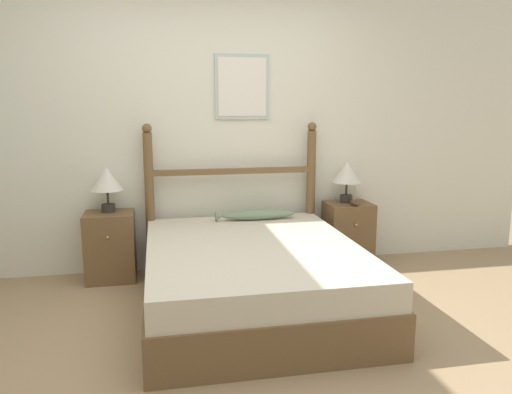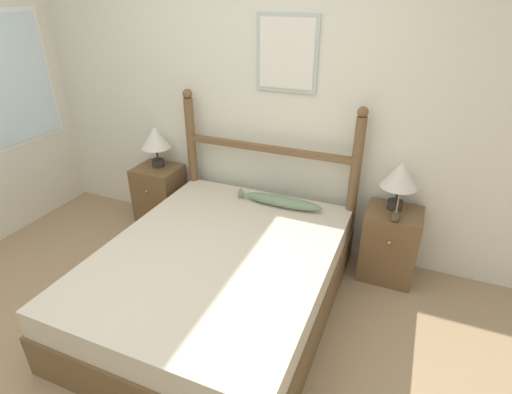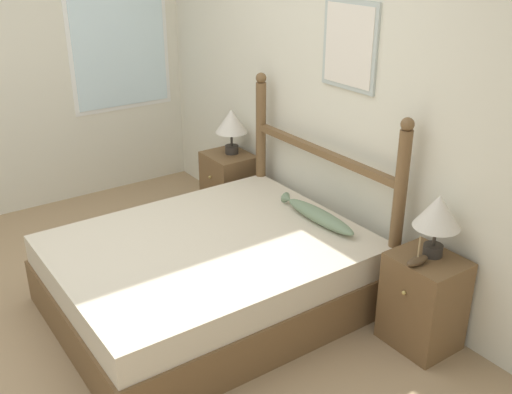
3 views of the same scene
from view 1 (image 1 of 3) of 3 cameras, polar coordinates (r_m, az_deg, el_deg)
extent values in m
plane|color=#9E7F5B|center=(3.23, -1.79, -17.21)|extent=(16.00, 16.00, 0.00)
cube|color=beige|center=(4.58, -5.53, 7.66)|extent=(6.40, 0.06, 2.55)
cube|color=#ADB7B2|center=(4.58, -1.60, 12.47)|extent=(0.49, 0.02, 0.57)
cube|color=silver|center=(4.57, -1.57, 12.47)|extent=(0.43, 0.01, 0.51)
cube|color=brown|center=(3.78, -0.40, -10.43)|extent=(1.56, 1.97, 0.30)
cube|color=beige|center=(3.70, -0.41, -6.87)|extent=(1.52, 1.93, 0.19)
cylinder|color=brown|center=(4.49, -12.03, -0.86)|extent=(0.08, 0.08, 1.26)
sphere|color=brown|center=(4.41, -12.37, 7.67)|extent=(0.08, 0.08, 0.08)
cylinder|color=brown|center=(4.71, 6.26, -0.16)|extent=(0.08, 0.08, 1.26)
sphere|color=brown|center=(4.63, 6.42, 7.98)|extent=(0.08, 0.08, 0.08)
cube|color=brown|center=(4.50, -2.70, 2.97)|extent=(1.48, 0.06, 0.05)
cube|color=brown|center=(4.50, -16.29, -5.44)|extent=(0.41, 0.35, 0.59)
sphere|color=tan|center=(4.28, -16.59, -4.45)|extent=(0.02, 0.02, 0.02)
cube|color=brown|center=(4.81, 10.45, -4.15)|extent=(0.41, 0.35, 0.59)
sphere|color=tan|center=(4.61, 11.37, -3.15)|extent=(0.02, 0.02, 0.02)
cylinder|color=#2D2823|center=(4.46, -16.51, -1.20)|extent=(0.11, 0.11, 0.07)
cylinder|color=#2D2823|center=(4.44, -16.58, -0.01)|extent=(0.02, 0.02, 0.12)
cone|color=beige|center=(4.42, -16.69, 2.01)|extent=(0.27, 0.27, 0.20)
cylinder|color=#2D2823|center=(4.77, 10.25, -0.18)|extent=(0.11, 0.11, 0.07)
cylinder|color=#2D2823|center=(4.75, 10.29, 0.95)|extent=(0.02, 0.02, 0.12)
cone|color=beige|center=(4.73, 10.35, 2.83)|extent=(0.27, 0.27, 0.20)
ellipsoid|color=#4C3823|center=(4.64, 11.18, -0.64)|extent=(0.06, 0.16, 0.05)
cylinder|color=#997F56|center=(4.62, 11.22, 0.46)|extent=(0.01, 0.01, 0.13)
ellipsoid|color=gray|center=(4.43, 0.33, -2.02)|extent=(0.67, 0.12, 0.09)
cone|color=gray|center=(4.37, -4.29, -2.22)|extent=(0.06, 0.08, 0.08)
camera|label=2|loc=(2.40, 41.50, 22.10)|focal=28.00mm
camera|label=3|loc=(4.14, 55.35, 17.70)|focal=42.00mm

